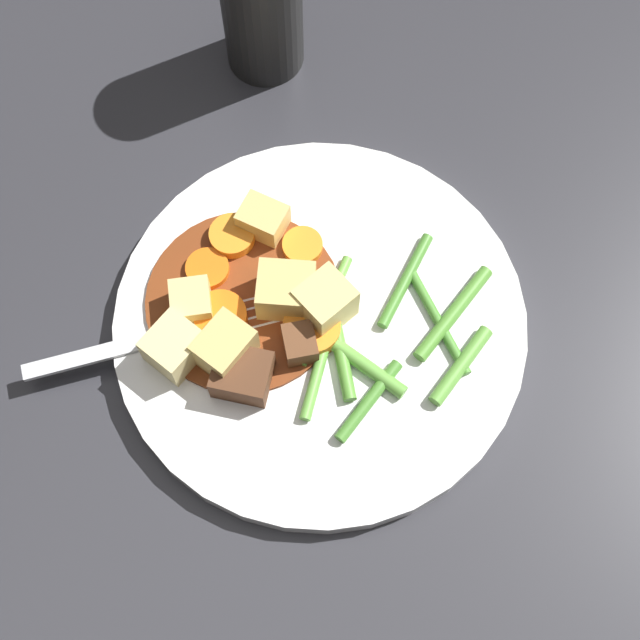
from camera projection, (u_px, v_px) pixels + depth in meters
name	position (u px, v px, depth m)	size (l,w,h in m)	color
ground_plane	(320.00, 329.00, 0.58)	(3.00, 3.00, 0.00)	#2D2D33
dinner_plate	(320.00, 325.00, 0.57)	(0.26, 0.26, 0.02)	white
stew_sauce	(244.00, 300.00, 0.57)	(0.12, 0.12, 0.00)	brown
carrot_slice_0	(232.00, 237.00, 0.58)	(0.03, 0.03, 0.01)	orange
carrot_slice_1	(303.00, 247.00, 0.58)	(0.03, 0.03, 0.01)	orange
carrot_slice_2	(312.00, 329.00, 0.56)	(0.04, 0.04, 0.01)	orange
carrot_slice_3	(221.00, 318.00, 0.56)	(0.03, 0.03, 0.01)	orange
carrot_slice_4	(208.00, 270.00, 0.57)	(0.03, 0.03, 0.01)	orange
potato_chunk_0	(225.00, 348.00, 0.54)	(0.03, 0.03, 0.03)	#DBBC6B
potato_chunk_1	(331.00, 306.00, 0.55)	(0.03, 0.03, 0.03)	#E5CC7A
potato_chunk_2	(263.00, 220.00, 0.58)	(0.02, 0.03, 0.02)	#DBBC6B
potato_chunk_3	(192.00, 303.00, 0.56)	(0.03, 0.02, 0.02)	#E5CC7A
potato_chunk_4	(174.00, 347.00, 0.54)	(0.03, 0.03, 0.03)	#EAD68C
potato_chunk_5	(290.00, 286.00, 0.56)	(0.03, 0.03, 0.03)	#DBBC6B
meat_chunk_0	(242.00, 375.00, 0.54)	(0.03, 0.03, 0.02)	#56331E
meat_chunk_1	(295.00, 341.00, 0.55)	(0.02, 0.02, 0.02)	brown
green_bean_0	(342.00, 360.00, 0.55)	(0.01, 0.01, 0.05)	#599E38
green_bean_1	(461.00, 366.00, 0.55)	(0.01, 0.01, 0.06)	#66AD42
green_bean_2	(453.00, 313.00, 0.56)	(0.01, 0.01, 0.07)	#599E38
green_bean_3	(405.00, 280.00, 0.57)	(0.01, 0.01, 0.07)	#4C8E33
green_bean_4	(438.00, 320.00, 0.56)	(0.01, 0.01, 0.08)	#4C8E33
green_bean_5	(349.00, 354.00, 0.55)	(0.01, 0.01, 0.08)	#66AD42
green_bean_6	(327.00, 311.00, 0.56)	(0.01, 0.01, 0.08)	#66AD42
green_bean_7	(319.00, 365.00, 0.55)	(0.01, 0.01, 0.07)	#66AD42
green_bean_8	(369.00, 401.00, 0.54)	(0.01, 0.01, 0.06)	#4C8E33
fork	(174.00, 334.00, 0.56)	(0.13, 0.14, 0.00)	silver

